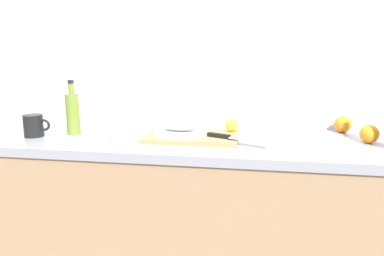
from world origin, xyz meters
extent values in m
cube|color=white|center=(0.00, 0.33, 1.25)|extent=(3.20, 0.05, 2.50)
cube|color=#9E7A56|center=(0.00, 0.00, 0.43)|extent=(2.00, 0.58, 0.86)
cube|color=gray|center=(0.00, 0.00, 0.88)|extent=(2.00, 0.60, 0.04)
cube|color=tan|center=(-0.05, -0.01, 0.91)|extent=(0.42, 0.26, 0.02)
cylinder|color=white|center=(-0.11, -0.01, 0.93)|extent=(0.24, 0.24, 0.01)
ellipsoid|color=#999E99|center=(-0.11, -0.01, 0.95)|extent=(0.18, 0.08, 0.04)
cube|color=silver|center=(0.21, -0.11, 0.93)|extent=(0.18, 0.10, 0.00)
cube|color=black|center=(0.08, -0.06, 0.93)|extent=(0.11, 0.06, 0.02)
sphere|color=yellow|center=(0.12, 0.08, 0.95)|extent=(0.06, 0.06, 0.06)
cylinder|color=olive|center=(-0.63, -0.01, 1.00)|extent=(0.06, 0.06, 0.19)
cylinder|color=olive|center=(-0.63, -0.01, 1.12)|extent=(0.03, 0.03, 0.05)
cylinder|color=black|center=(-0.63, -0.01, 1.15)|extent=(0.03, 0.03, 0.02)
cylinder|color=black|center=(-0.79, -0.09, 0.95)|extent=(0.09, 0.09, 0.10)
torus|color=black|center=(-0.74, -0.09, 0.96)|extent=(0.06, 0.01, 0.06)
cylinder|color=white|center=(-0.47, -0.12, 0.95)|extent=(0.08, 0.08, 0.10)
torus|color=white|center=(-0.42, -0.12, 0.96)|extent=(0.06, 0.01, 0.06)
sphere|color=orange|center=(0.72, 0.03, 0.94)|extent=(0.08, 0.08, 0.08)
sphere|color=orange|center=(0.66, 0.23, 0.94)|extent=(0.08, 0.08, 0.08)
camera|label=1|loc=(0.21, -1.63, 1.30)|focal=34.36mm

